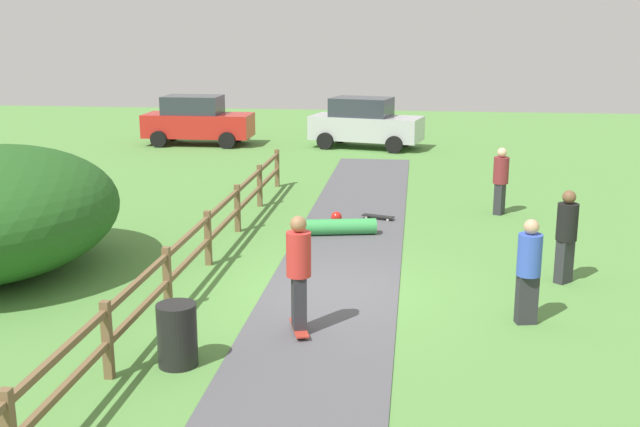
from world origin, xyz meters
name	(u,v)px	position (x,y,z in m)	size (l,w,h in m)	color
ground_plane	(332,291)	(0.00, 0.00, 0.00)	(60.00, 60.00, 0.00)	#568E42
asphalt_path	(332,291)	(0.00, 0.00, 0.01)	(2.40, 28.00, 0.02)	#515156
wooden_fence	(189,251)	(-2.60, 0.00, 0.67)	(0.12, 18.12, 1.10)	brown
trash_bin	(177,335)	(-1.80, -3.34, 0.45)	(0.56, 0.56, 0.90)	black
skater_riding	(299,268)	(-0.29, -1.99, 1.06)	(0.47, 0.82, 1.85)	#B23326
skater_fallen	(340,226)	(-0.23, 3.87, 0.20)	(1.65, 1.38, 0.36)	green
skateboard_loose	(378,216)	(0.55, 5.35, 0.09)	(0.82, 0.45, 0.08)	black
bystander_black	(566,232)	(4.20, 1.03, 0.96)	(0.54, 0.54, 1.74)	#2D2D33
bystander_blue	(529,267)	(3.25, -1.12, 0.94)	(0.45, 0.45, 1.72)	#2D2D33
bystander_maroon	(501,178)	(3.54, 6.31, 0.93)	(0.50, 0.50, 1.69)	#2D2D33
parked_car_silver	(365,123)	(-0.55, 16.68, 0.96)	(4.48, 2.70, 1.92)	#B7B7BC
parked_car_red	(197,120)	(-7.17, 16.67, 0.96)	(4.21, 2.01, 1.92)	red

